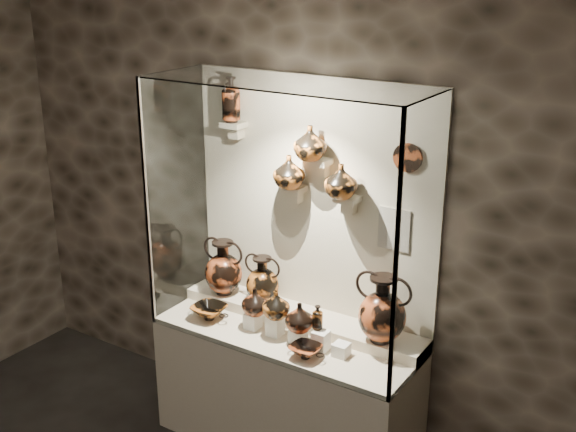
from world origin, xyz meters
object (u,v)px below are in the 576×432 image
(jug_b, at_px, (276,304))
(jug_c, at_px, (300,317))
(amphora_mid, at_px, (263,280))
(ovoid_vase_a, at_px, (289,172))
(kylix_right, at_px, (306,350))
(ovoid_vase_c, at_px, (341,181))
(jug_a, at_px, (255,302))
(ovoid_vase_b, at_px, (310,143))
(amphora_left, at_px, (224,267))
(kylix_left, at_px, (209,311))
(lekythos_small, at_px, (318,316))
(amphora_right, at_px, (382,309))
(lekythos_tall, at_px, (231,97))

(jug_b, xyz_separation_m, jug_c, (0.17, 0.00, -0.04))
(amphora_mid, bearing_deg, ovoid_vase_a, -10.09)
(kylix_right, xyz_separation_m, ovoid_vase_c, (0.00, 0.37, 0.94))
(jug_a, height_order, jug_b, jug_b)
(amphora_mid, xyz_separation_m, ovoid_vase_b, (0.33, 0.03, 0.96))
(amphora_left, relative_size, ovoid_vase_b, 1.84)
(jug_a, relative_size, kylix_left, 0.62)
(ovoid_vase_c, bearing_deg, lekythos_small, -73.53)
(amphora_right, xyz_separation_m, kylix_right, (-0.34, -0.30, -0.23))
(amphora_right, relative_size, kylix_right, 1.77)
(jug_a, relative_size, kylix_right, 0.74)
(amphora_left, height_order, jug_a, amphora_left)
(amphora_mid, distance_m, amphora_right, 0.88)
(amphora_mid, bearing_deg, jug_c, -47.63)
(lekythos_small, relative_size, ovoid_vase_a, 0.84)
(kylix_left, bearing_deg, ovoid_vase_c, 1.76)
(kylix_right, relative_size, ovoid_vase_c, 1.16)
(ovoid_vase_a, bearing_deg, lekythos_tall, -174.01)
(amphora_left, bearing_deg, lekythos_small, -9.50)
(amphora_mid, height_order, kylix_left, amphora_mid)
(jug_a, xyz_separation_m, ovoid_vase_a, (0.10, 0.24, 0.80))
(jug_b, bearing_deg, kylix_right, -41.48)
(ovoid_vase_a, bearing_deg, kylix_right, -35.95)
(jug_b, height_order, lekythos_tall, lekythos_tall)
(lekythos_tall, bearing_deg, ovoid_vase_a, -1.05)
(amphora_mid, xyz_separation_m, jug_c, (0.43, -0.22, -0.05))
(jug_c, bearing_deg, kylix_left, 165.44)
(amphora_left, bearing_deg, jug_c, -13.38)
(kylix_right, relative_size, ovoid_vase_b, 1.15)
(amphora_mid, height_order, lekythos_tall, lekythos_tall)
(amphora_right, relative_size, kylix_left, 1.47)
(jug_a, relative_size, lekythos_tall, 0.55)
(jug_c, relative_size, kylix_left, 0.64)
(amphora_left, relative_size, ovoid_vase_a, 1.84)
(amphora_left, xyz_separation_m, amphora_right, (1.18, -0.02, 0.02))
(ovoid_vase_a, bearing_deg, ovoid_vase_c, 10.54)
(amphora_left, height_order, ovoid_vase_c, ovoid_vase_c)
(amphora_mid, height_order, ovoid_vase_a, ovoid_vase_a)
(lekythos_tall, bearing_deg, ovoid_vase_c, 0.96)
(amphora_left, bearing_deg, ovoid_vase_b, 6.97)
(lekythos_tall, xyz_separation_m, ovoid_vase_c, (0.81, -0.03, -0.41))
(jug_b, bearing_deg, amphora_right, -2.42)
(kylix_left, distance_m, ovoid_vase_b, 1.30)
(jug_a, xyz_separation_m, lekythos_small, (0.45, 0.01, 0.02))
(kylix_left, bearing_deg, amphora_mid, 28.91)
(amphora_mid, xyz_separation_m, ovoid_vase_c, (0.55, 0.03, 0.76))
(jug_a, distance_m, jug_c, 0.34)
(ovoid_vase_a, bearing_deg, amphora_left, -163.34)
(lekythos_small, height_order, ovoid_vase_b, ovoid_vase_b)
(jug_a, relative_size, ovoid_vase_c, 0.86)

